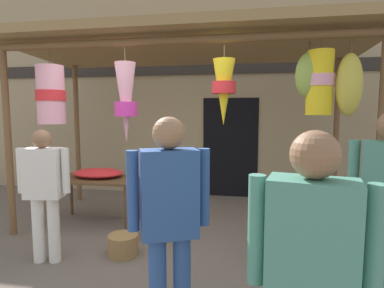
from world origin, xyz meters
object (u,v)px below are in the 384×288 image
(flower_heap_on_table, at_px, (99,173))
(customer_foreground, at_px, (310,274))
(shopper_by_bananas, at_px, (44,186))
(display_table, at_px, (96,183))
(wicker_basket_by_table, at_px, (123,245))
(folding_chair, at_px, (301,218))
(wicker_basket_spare, at_px, (159,230))
(vendor_in_orange, at_px, (169,213))

(flower_heap_on_table, height_order, customer_foreground, customer_foreground)
(customer_foreground, height_order, shopper_by_bananas, customer_foreground)
(display_table, height_order, wicker_basket_by_table, display_table)
(folding_chair, bearing_deg, wicker_basket_spare, 168.86)
(display_table, distance_m, flower_heap_on_table, 0.16)
(display_table, distance_m, wicker_basket_spare, 1.29)
(flower_heap_on_table, xyz_separation_m, shopper_by_bananas, (0.02, -1.35, 0.12))
(wicker_basket_by_table, height_order, shopper_by_bananas, shopper_by_bananas)
(flower_heap_on_table, height_order, folding_chair, folding_chair)
(vendor_in_orange, distance_m, shopper_by_bananas, 1.99)
(wicker_basket_spare, height_order, vendor_in_orange, vendor_in_orange)
(customer_foreground, bearing_deg, folding_chair, 81.44)
(display_table, height_order, customer_foreground, customer_foreground)
(customer_foreground, bearing_deg, wicker_basket_by_table, 132.23)
(display_table, height_order, wicker_basket_spare, display_table)
(folding_chair, relative_size, customer_foreground, 0.51)
(wicker_basket_by_table, relative_size, wicker_basket_spare, 0.79)
(flower_heap_on_table, bearing_deg, customer_foreground, -49.14)
(wicker_basket_by_table, bearing_deg, display_table, 130.74)
(display_table, relative_size, wicker_basket_by_table, 3.57)
(flower_heap_on_table, height_order, wicker_basket_by_table, flower_heap_on_table)
(display_table, xyz_separation_m, wicker_basket_spare, (1.12, -0.39, -0.53))
(display_table, bearing_deg, vendor_in_orange, -52.37)
(flower_heap_on_table, xyz_separation_m, wicker_basket_spare, (1.09, -0.45, -0.67))
(wicker_basket_by_table, xyz_separation_m, vendor_in_orange, (0.91, -1.30, 0.88))
(shopper_by_bananas, bearing_deg, vendor_in_orange, -30.12)
(wicker_basket_by_table, xyz_separation_m, shopper_by_bananas, (-0.80, -0.30, 0.77))
(display_table, relative_size, folding_chair, 1.53)
(flower_heap_on_table, bearing_deg, shopper_by_bananas, -89.29)
(wicker_basket_spare, distance_m, customer_foreground, 3.05)
(wicker_basket_spare, relative_size, shopper_by_bananas, 0.30)
(wicker_basket_by_table, xyz_separation_m, wicker_basket_spare, (0.28, 0.59, -0.02))
(wicker_basket_by_table, bearing_deg, customer_foreground, -47.77)
(flower_heap_on_table, bearing_deg, folding_chair, -15.52)
(folding_chair, height_order, shopper_by_bananas, shopper_by_bananas)
(wicker_basket_by_table, relative_size, customer_foreground, 0.22)
(folding_chair, xyz_separation_m, shopper_by_bananas, (-2.88, -0.54, 0.39))
(flower_heap_on_table, relative_size, wicker_basket_spare, 1.73)
(display_table, bearing_deg, customer_foreground, -48.26)
(folding_chair, bearing_deg, shopper_by_bananas, -169.39)
(vendor_in_orange, bearing_deg, shopper_by_bananas, 149.88)
(flower_heap_on_table, distance_m, folding_chair, 3.02)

